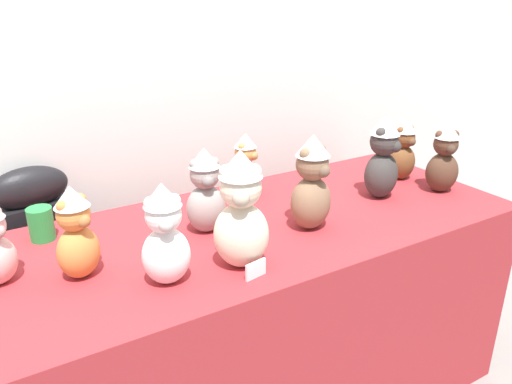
{
  "coord_description": "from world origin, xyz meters",
  "views": [
    {
      "loc": [
        -0.82,
        -1.1,
        1.55
      ],
      "look_at": [
        0.0,
        0.25,
        0.92
      ],
      "focal_mm": 35.24,
      "sensor_mm": 36.0,
      "label": 1
    }
  ],
  "objects_px": {
    "display_table": "(256,319)",
    "party_cup_green": "(41,224)",
    "teddy_bear_charcoal": "(383,158)",
    "teddy_bear_ash": "(205,192)",
    "teddy_bear_snow": "(165,236)",
    "teddy_bear_ginger": "(76,233)",
    "teddy_bear_mocha": "(312,184)",
    "teddy_bear_cocoa": "(444,158)",
    "teddy_bear_cream": "(241,211)",
    "teddy_bear_chestnut": "(403,150)",
    "instrument_case": "(46,283)",
    "teddy_bear_honey": "(246,165)"
  },
  "relations": [
    {
      "from": "teddy_bear_ash",
      "to": "teddy_bear_mocha",
      "type": "bearing_deg",
      "value": -14.8
    },
    {
      "from": "teddy_bear_ginger",
      "to": "teddy_bear_ash",
      "type": "xyz_separation_m",
      "value": [
        0.43,
        0.08,
        0.01
      ]
    },
    {
      "from": "teddy_bear_cocoa",
      "to": "teddy_bear_charcoal",
      "type": "xyz_separation_m",
      "value": [
        -0.25,
        0.08,
        0.02
      ]
    },
    {
      "from": "teddy_bear_cream",
      "to": "teddy_bear_ash",
      "type": "bearing_deg",
      "value": 115.87
    },
    {
      "from": "teddy_bear_ginger",
      "to": "party_cup_green",
      "type": "xyz_separation_m",
      "value": [
        -0.05,
        0.3,
        -0.08
      ]
    },
    {
      "from": "teddy_bear_mocha",
      "to": "teddy_bear_ash",
      "type": "relative_size",
      "value": 1.13
    },
    {
      "from": "teddy_bear_ginger",
      "to": "display_table",
      "type": "bearing_deg",
      "value": -24.39
    },
    {
      "from": "teddy_bear_mocha",
      "to": "party_cup_green",
      "type": "xyz_separation_m",
      "value": [
        -0.8,
        0.38,
        -0.11
      ]
    },
    {
      "from": "teddy_bear_honey",
      "to": "teddy_bear_cream",
      "type": "xyz_separation_m",
      "value": [
        -0.29,
        -0.48,
        0.05
      ]
    },
    {
      "from": "display_table",
      "to": "teddy_bear_ash",
      "type": "xyz_separation_m",
      "value": [
        -0.17,
        0.04,
        0.54
      ]
    },
    {
      "from": "teddy_bear_mocha",
      "to": "teddy_bear_cocoa",
      "type": "distance_m",
      "value": 0.65
    },
    {
      "from": "display_table",
      "to": "party_cup_green",
      "type": "relative_size",
      "value": 17.3
    },
    {
      "from": "teddy_bear_charcoal",
      "to": "teddy_bear_ash",
      "type": "bearing_deg",
      "value": 154.1
    },
    {
      "from": "teddy_bear_mocha",
      "to": "party_cup_green",
      "type": "height_order",
      "value": "teddy_bear_mocha"
    },
    {
      "from": "instrument_case",
      "to": "teddy_bear_ash",
      "type": "xyz_separation_m",
      "value": [
        0.48,
        -0.48,
        0.45
      ]
    },
    {
      "from": "teddy_bear_ginger",
      "to": "teddy_bear_mocha",
      "type": "bearing_deg",
      "value": -34.07
    },
    {
      "from": "display_table",
      "to": "teddy_bear_cream",
      "type": "relative_size",
      "value": 5.34
    },
    {
      "from": "teddy_bear_charcoal",
      "to": "teddy_bear_ash",
      "type": "relative_size",
      "value": 1.11
    },
    {
      "from": "teddy_bear_honey",
      "to": "display_table",
      "type": "bearing_deg",
      "value": -145.0
    },
    {
      "from": "display_table",
      "to": "instrument_case",
      "type": "height_order",
      "value": "instrument_case"
    },
    {
      "from": "teddy_bear_snow",
      "to": "teddy_bear_ash",
      "type": "height_order",
      "value": "teddy_bear_snow"
    },
    {
      "from": "teddy_bear_ash",
      "to": "teddy_bear_cream",
      "type": "bearing_deg",
      "value": -80.82
    },
    {
      "from": "party_cup_green",
      "to": "instrument_case",
      "type": "bearing_deg",
      "value": 88.55
    },
    {
      "from": "teddy_bear_ginger",
      "to": "teddy_bear_cocoa",
      "type": "height_order",
      "value": "teddy_bear_cocoa"
    },
    {
      "from": "teddy_bear_cream",
      "to": "teddy_bear_chestnut",
      "type": "bearing_deg",
      "value": 45.52
    },
    {
      "from": "teddy_bear_mocha",
      "to": "teddy_bear_ash",
      "type": "distance_m",
      "value": 0.35
    },
    {
      "from": "teddy_bear_snow",
      "to": "teddy_bear_ash",
      "type": "distance_m",
      "value": 0.33
    },
    {
      "from": "instrument_case",
      "to": "teddy_bear_chestnut",
      "type": "xyz_separation_m",
      "value": [
        1.42,
        -0.45,
        0.44
      ]
    },
    {
      "from": "teddy_bear_snow",
      "to": "teddy_bear_mocha",
      "type": "bearing_deg",
      "value": 20.22
    },
    {
      "from": "teddy_bear_mocha",
      "to": "teddy_bear_cocoa",
      "type": "xyz_separation_m",
      "value": [
        0.65,
        -0.0,
        -0.02
      ]
    },
    {
      "from": "teddy_bear_mocha",
      "to": "teddy_bear_charcoal",
      "type": "relative_size",
      "value": 1.02
    },
    {
      "from": "display_table",
      "to": "teddy_bear_mocha",
      "type": "distance_m",
      "value": 0.59
    },
    {
      "from": "teddy_bear_charcoal",
      "to": "teddy_bear_snow",
      "type": "bearing_deg",
      "value": 169.66
    },
    {
      "from": "teddy_bear_snow",
      "to": "party_cup_green",
      "type": "bearing_deg",
      "value": 131.4
    },
    {
      "from": "teddy_bear_charcoal",
      "to": "party_cup_green",
      "type": "relative_size",
      "value": 2.94
    },
    {
      "from": "teddy_bear_ash",
      "to": "party_cup_green",
      "type": "xyz_separation_m",
      "value": [
        -0.49,
        0.22,
        -0.09
      ]
    },
    {
      "from": "instrument_case",
      "to": "teddy_bear_snow",
      "type": "distance_m",
      "value": 0.88
    },
    {
      "from": "party_cup_green",
      "to": "teddy_bear_cream",
      "type": "bearing_deg",
      "value": -45.39
    },
    {
      "from": "display_table",
      "to": "party_cup_green",
      "type": "bearing_deg",
      "value": 158.34
    },
    {
      "from": "teddy_bear_mocha",
      "to": "instrument_case",
      "type": "bearing_deg",
      "value": 129.7
    },
    {
      "from": "display_table",
      "to": "teddy_bear_snow",
      "type": "distance_m",
      "value": 0.7
    },
    {
      "from": "teddy_bear_ginger",
      "to": "party_cup_green",
      "type": "bearing_deg",
      "value": 72.35
    },
    {
      "from": "display_table",
      "to": "teddy_bear_mocha",
      "type": "height_order",
      "value": "teddy_bear_mocha"
    },
    {
      "from": "display_table",
      "to": "teddy_bear_ash",
      "type": "relative_size",
      "value": 6.52
    },
    {
      "from": "teddy_bear_chestnut",
      "to": "teddy_bear_cream",
      "type": "xyz_separation_m",
      "value": [
        -0.95,
        -0.29,
        0.05
      ]
    },
    {
      "from": "teddy_bear_cocoa",
      "to": "teddy_bear_honey",
      "type": "height_order",
      "value": "teddy_bear_cocoa"
    },
    {
      "from": "display_table",
      "to": "teddy_bear_charcoal",
      "type": "relative_size",
      "value": 5.88
    },
    {
      "from": "teddy_bear_mocha",
      "to": "display_table",
      "type": "bearing_deg",
      "value": 129.49
    },
    {
      "from": "teddy_bear_ginger",
      "to": "teddy_bear_cocoa",
      "type": "bearing_deg",
      "value": -31.22
    },
    {
      "from": "display_table",
      "to": "teddy_bear_ash",
      "type": "distance_m",
      "value": 0.57
    }
  ]
}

